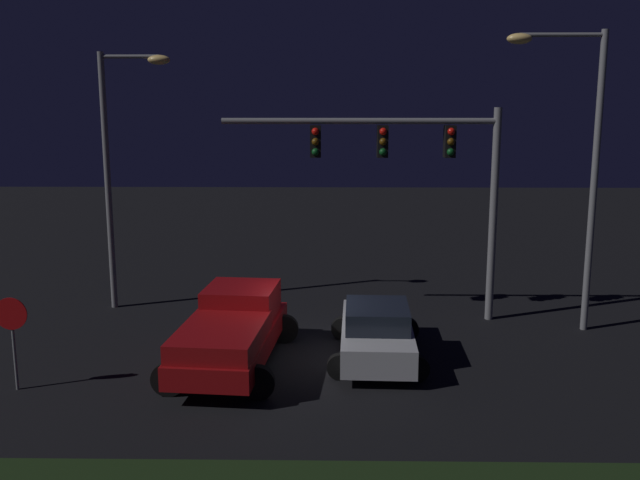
% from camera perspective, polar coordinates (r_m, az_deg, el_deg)
% --- Properties ---
extents(ground_plane, '(80.00, 80.00, 0.00)m').
position_cam_1_polar(ground_plane, '(18.59, -1.03, -9.60)').
color(ground_plane, black).
extents(pickup_truck, '(3.20, 5.56, 1.80)m').
position_cam_1_polar(pickup_truck, '(17.94, -7.15, -7.08)').
color(pickup_truck, maroon).
rests_on(pickup_truck, ground_plane).
extents(car_sedan, '(2.59, 4.46, 1.51)m').
position_cam_1_polar(car_sedan, '(18.28, 4.68, -7.53)').
color(car_sedan, '#B7B7BC').
rests_on(car_sedan, ground_plane).
extents(traffic_signal_gantry, '(8.32, 0.56, 6.50)m').
position_cam_1_polar(traffic_signal_gantry, '(21.07, 7.75, 6.40)').
color(traffic_signal_gantry, slate).
rests_on(traffic_signal_gantry, ground_plane).
extents(street_lamp_left, '(2.26, 0.44, 8.20)m').
position_cam_1_polar(street_lamp_left, '(23.06, -16.17, 7.01)').
color(street_lamp_left, slate).
rests_on(street_lamp_left, ground_plane).
extents(street_lamp_right, '(2.79, 0.44, 8.61)m').
position_cam_1_polar(street_lamp_right, '(21.12, 20.41, 7.20)').
color(street_lamp_right, slate).
rests_on(street_lamp_right, ground_plane).
extents(stop_sign, '(0.76, 0.08, 2.23)m').
position_cam_1_polar(stop_sign, '(17.53, -24.01, -6.45)').
color(stop_sign, slate).
rests_on(stop_sign, ground_plane).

